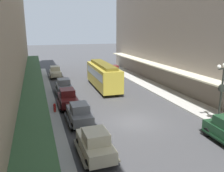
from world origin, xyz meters
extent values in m
plane|color=#424244|center=(0.00, 0.00, 0.00)|extent=(200.00, 200.00, 0.00)
cube|color=#B7B5AD|center=(-7.50, 0.00, 0.07)|extent=(3.00, 60.00, 0.15)
cube|color=#B7B5AD|center=(7.50, 0.00, 0.07)|extent=(3.00, 60.00, 0.15)
cube|color=#335933|center=(-8.10, 0.00, 3.00)|extent=(1.80, 54.00, 0.16)
cube|color=beige|center=(8.10, 0.00, 3.00)|extent=(1.80, 54.00, 0.16)
cube|color=beige|center=(-4.76, 21.37, 0.74)|extent=(1.77, 3.93, 0.80)
cube|color=beige|center=(-4.76, 21.62, 1.49)|extent=(1.47, 1.72, 0.70)
cube|color=#8C9EA8|center=(-4.76, 21.62, 1.49)|extent=(1.40, 1.69, 0.42)
cube|color=beige|center=(-4.80, 19.24, 0.79)|extent=(0.94, 0.38, 0.52)
cube|color=#6D6856|center=(-3.81, 21.36, 0.42)|extent=(0.30, 3.51, 0.12)
cube|color=#6D6856|center=(-5.71, 21.39, 0.42)|extent=(0.30, 3.51, 0.12)
cylinder|color=black|center=(-3.98, 19.99, 0.34)|extent=(0.23, 0.68, 0.68)
cylinder|color=black|center=(-5.59, 20.02, 0.34)|extent=(0.23, 0.68, 0.68)
cylinder|color=black|center=(-3.93, 22.72, 0.34)|extent=(0.23, 0.68, 0.68)
cylinder|color=black|center=(-5.54, 22.75, 0.34)|extent=(0.23, 0.68, 0.68)
cube|color=#591919|center=(-4.87, 5.85, 0.74)|extent=(1.72, 3.91, 0.80)
cube|color=#591919|center=(-4.86, 6.10, 1.49)|extent=(1.45, 1.71, 0.70)
cube|color=#8C9EA8|center=(-4.86, 6.10, 1.49)|extent=(1.38, 1.67, 0.42)
cube|color=#591919|center=(-4.88, 3.72, 0.79)|extent=(0.94, 0.37, 0.52)
cube|color=black|center=(-3.92, 5.85, 0.42)|extent=(0.26, 3.51, 0.12)
cube|color=black|center=(-5.82, 5.86, 0.42)|extent=(0.26, 3.51, 0.12)
cylinder|color=black|center=(-4.07, 4.48, 0.34)|extent=(0.22, 0.68, 0.68)
cylinder|color=black|center=(-5.68, 4.49, 0.34)|extent=(0.22, 0.68, 0.68)
cylinder|color=black|center=(-4.05, 7.21, 0.34)|extent=(0.22, 0.68, 0.68)
cylinder|color=black|center=(-5.67, 7.22, 0.34)|extent=(0.22, 0.68, 0.68)
cube|color=black|center=(3.91, -5.65, 0.42)|extent=(0.41, 3.52, 0.12)
cylinder|color=black|center=(4.12, -4.29, 0.34)|extent=(0.25, 0.69, 0.68)
cube|color=slate|center=(-4.54, 1.24, 0.74)|extent=(1.74, 3.92, 0.80)
cube|color=slate|center=(-4.54, 0.99, 1.49)|extent=(1.46, 1.72, 0.70)
cube|color=#8C9EA8|center=(-4.54, 0.99, 1.49)|extent=(1.39, 1.68, 0.42)
cube|color=slate|center=(-4.57, 3.36, 0.79)|extent=(0.94, 0.37, 0.52)
cube|color=#393A3D|center=(-5.49, 1.22, 0.42)|extent=(0.28, 3.51, 0.12)
cube|color=#393A3D|center=(-3.59, 1.25, 0.42)|extent=(0.28, 3.51, 0.12)
cylinder|color=black|center=(-5.37, 2.59, 0.34)|extent=(0.23, 0.68, 0.68)
cylinder|color=black|center=(-3.75, 2.61, 0.34)|extent=(0.23, 0.68, 0.68)
cylinder|color=black|center=(-5.34, -0.14, 0.34)|extent=(0.23, 0.68, 0.68)
cylinder|color=black|center=(-3.72, -0.12, 0.34)|extent=(0.23, 0.68, 0.68)
cube|color=#591919|center=(4.65, 18.99, 0.74)|extent=(1.89, 3.98, 0.80)
cube|color=#591919|center=(4.67, 19.24, 1.49)|extent=(1.52, 1.77, 0.70)
cube|color=#8C9EA8|center=(4.67, 19.24, 1.49)|extent=(1.45, 1.73, 0.42)
cube|color=#591919|center=(4.55, 16.86, 0.79)|extent=(0.95, 0.41, 0.52)
cube|color=black|center=(5.60, 18.94, 0.42)|extent=(0.41, 3.52, 0.12)
cube|color=black|center=(3.71, 19.03, 0.42)|extent=(0.41, 3.52, 0.12)
cylinder|color=black|center=(5.39, 17.58, 0.34)|extent=(0.25, 0.69, 0.68)
cylinder|color=black|center=(3.78, 17.66, 0.34)|extent=(0.25, 0.69, 0.68)
cylinder|color=black|center=(5.53, 20.31, 0.34)|extent=(0.25, 0.69, 0.68)
cylinder|color=black|center=(3.92, 20.39, 0.34)|extent=(0.25, 0.69, 0.68)
cube|color=beige|center=(-4.59, -4.28, 0.74)|extent=(1.76, 3.92, 0.80)
cube|color=beige|center=(-4.58, -4.53, 1.49)|extent=(1.46, 1.72, 0.70)
cube|color=#8C9EA8|center=(-4.58, -4.53, 1.49)|extent=(1.39, 1.69, 0.42)
cube|color=beige|center=(-4.62, -2.15, 0.79)|extent=(0.94, 0.37, 0.52)
cube|color=#6D6856|center=(-5.54, -4.29, 0.42)|extent=(0.29, 3.51, 0.12)
cube|color=#6D6856|center=(-3.64, -4.26, 0.42)|extent=(0.29, 3.51, 0.12)
cylinder|color=black|center=(-5.41, -2.93, 0.34)|extent=(0.23, 0.68, 0.68)
cylinder|color=black|center=(-3.80, -2.90, 0.34)|extent=(0.23, 0.68, 0.68)
cylinder|color=black|center=(-5.37, -5.65, 0.34)|extent=(0.23, 0.68, 0.68)
cylinder|color=black|center=(-3.76, -5.63, 0.34)|extent=(0.23, 0.68, 0.68)
cube|color=slate|center=(-4.61, 10.97, 0.74)|extent=(1.73, 3.91, 0.80)
cube|color=slate|center=(-4.61, 11.22, 1.49)|extent=(1.45, 1.71, 0.70)
cube|color=#8C9EA8|center=(-4.61, 11.22, 1.49)|extent=(1.38, 1.67, 0.42)
cube|color=slate|center=(-4.60, 8.84, 0.79)|extent=(0.94, 0.37, 0.52)
cube|color=#393A3D|center=(-3.66, 10.98, 0.42)|extent=(0.26, 3.51, 0.12)
cube|color=#393A3D|center=(-5.56, 10.96, 0.42)|extent=(0.26, 3.51, 0.12)
cylinder|color=black|center=(-3.79, 9.61, 0.34)|extent=(0.22, 0.68, 0.68)
cylinder|color=black|center=(-5.41, 9.60, 0.34)|extent=(0.22, 0.68, 0.68)
cylinder|color=black|center=(-3.81, 12.34, 0.34)|extent=(0.22, 0.68, 0.68)
cylinder|color=black|center=(-5.43, 12.33, 0.34)|extent=(0.22, 0.68, 0.68)
cube|color=gold|center=(0.73, 11.89, 1.75)|extent=(2.77, 9.67, 2.70)
cube|color=brown|center=(0.73, 11.89, 3.28)|extent=(1.74, 8.68, 0.36)
cube|color=#8C9EA8|center=(0.73, 11.89, 2.22)|extent=(2.77, 8.90, 0.95)
cube|color=black|center=(0.65, 9.01, 0.20)|extent=(2.03, 1.26, 0.40)
cube|color=black|center=(0.81, 14.77, 0.20)|extent=(2.03, 1.26, 0.40)
cube|color=black|center=(6.40, -2.93, 0.40)|extent=(0.44, 0.44, 0.50)
cylinder|color=black|center=(6.40, -2.93, 2.75)|extent=(0.16, 0.16, 4.20)
cube|color=black|center=(6.40, -2.93, 4.85)|extent=(1.10, 0.10, 0.10)
sphere|color=white|center=(5.85, -2.93, 5.03)|extent=(0.32, 0.32, 0.32)
cylinder|color=black|center=(6.40, -2.93, 3.25)|extent=(0.64, 0.18, 0.64)
cylinder|color=silver|center=(6.40, -2.83, 3.25)|extent=(0.56, 0.02, 0.56)
cylinder|color=#B21E19|center=(-6.35, 4.38, 0.50)|extent=(0.24, 0.24, 0.70)
sphere|color=#B21E19|center=(-6.35, 4.38, 0.87)|extent=(0.20, 0.20, 0.20)
cylinder|color=#4C4238|center=(-7.74, 5.00, 0.57)|extent=(0.24, 0.24, 0.85)
cube|color=#3F598C|center=(-7.74, 5.00, 1.28)|extent=(0.36, 0.22, 0.56)
sphere|color=brown|center=(-7.74, 5.00, 1.68)|extent=(0.22, 0.22, 0.22)
cylinder|color=#2D2D33|center=(-7.54, 8.67, 0.57)|extent=(0.24, 0.24, 0.85)
cube|color=#3F598C|center=(-7.54, 8.67, 1.28)|extent=(0.36, 0.22, 0.56)
sphere|color=tan|center=(-7.54, 8.67, 1.68)|extent=(0.22, 0.22, 0.22)
cylinder|color=#4C4238|center=(-7.56, 1.04, 0.57)|extent=(0.24, 0.24, 0.85)
cube|color=white|center=(-7.56, 1.04, 1.28)|extent=(0.36, 0.22, 0.56)
sphere|color=beige|center=(-7.56, 1.04, 1.68)|extent=(0.22, 0.22, 0.22)
cylinder|color=black|center=(-7.56, 1.04, 1.80)|extent=(0.28, 0.28, 0.04)
camera|label=1|loc=(-7.75, -17.14, 7.95)|focal=36.86mm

